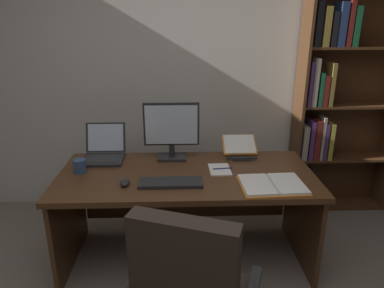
{
  "coord_description": "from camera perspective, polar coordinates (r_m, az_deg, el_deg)",
  "views": [
    {
      "loc": [
        -0.01,
        -1.17,
        1.75
      ],
      "look_at": [
        0.07,
        1.05,
        0.95
      ],
      "focal_mm": 32.87,
      "sensor_mm": 36.0,
      "label": 1
    }
  ],
  "objects": [
    {
      "name": "reading_stand_with_book",
      "position": [
        2.82,
        7.74,
        -0.5
      ],
      "size": [
        0.27,
        0.25,
        0.14
      ],
      "color": "#232326",
      "rests_on": "desk"
    },
    {
      "name": "computer_mouse",
      "position": [
        2.36,
        -10.84,
        -6.13
      ],
      "size": [
        0.06,
        0.1,
        0.04
      ],
      "primitive_type": "ellipsoid",
      "color": "#232326",
      "rests_on": "desk"
    },
    {
      "name": "pen",
      "position": [
        2.55,
        4.97,
        -3.96
      ],
      "size": [
        0.14,
        0.02,
        0.01
      ],
      "primitive_type": "cylinder",
      "rotation": [
        0.0,
        1.57,
        0.11
      ],
      "color": "navy",
      "rests_on": "notepad"
    },
    {
      "name": "bookshelf",
      "position": [
        3.44,
        22.21,
        6.19
      ],
      "size": [
        0.91,
        0.27,
        2.03
      ],
      "color": "#4C2D19",
      "rests_on": "ground"
    },
    {
      "name": "notepad",
      "position": [
        2.55,
        4.52,
        -4.16
      ],
      "size": [
        0.16,
        0.21,
        0.01
      ],
      "primitive_type": "cube",
      "rotation": [
        0.0,
        0.0,
        0.03
      ],
      "color": "white",
      "rests_on": "desk"
    },
    {
      "name": "laptop",
      "position": [
        2.82,
        -14.12,
        -1.28
      ],
      "size": [
        0.31,
        0.33,
        0.25
      ],
      "color": "#232326",
      "rests_on": "desk"
    },
    {
      "name": "keyboard",
      "position": [
        2.33,
        -3.49,
        -6.29
      ],
      "size": [
        0.42,
        0.15,
        0.02
      ],
      "primitive_type": "cube",
      "color": "#232326",
      "rests_on": "desk"
    },
    {
      "name": "coffee_mug",
      "position": [
        2.61,
        -17.75,
        -3.42
      ],
      "size": [
        0.09,
        0.09,
        0.1
      ],
      "primitive_type": "cylinder",
      "color": "#334C7A",
      "rests_on": "desk"
    },
    {
      "name": "wall_back",
      "position": [
        3.29,
        -1.91,
        13.87
      ],
      "size": [
        5.11,
        0.12,
        2.84
      ],
      "primitive_type": "cube",
      "color": "beige",
      "rests_on": "ground"
    },
    {
      "name": "desk",
      "position": [
        2.65,
        -0.93,
        -7.64
      ],
      "size": [
        1.81,
        0.82,
        0.72
      ],
      "color": "#4C2D19",
      "rests_on": "ground"
    },
    {
      "name": "monitor",
      "position": [
        2.69,
        -3.35,
        2.02
      ],
      "size": [
        0.42,
        0.16,
        0.44
      ],
      "color": "#232326",
      "rests_on": "desk"
    },
    {
      "name": "open_binder",
      "position": [
        2.36,
        12.9,
        -6.44
      ],
      "size": [
        0.43,
        0.34,
        0.02
      ],
      "rotation": [
        0.0,
        0.0,
        0.05
      ],
      "color": "orange",
      "rests_on": "desk"
    }
  ]
}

